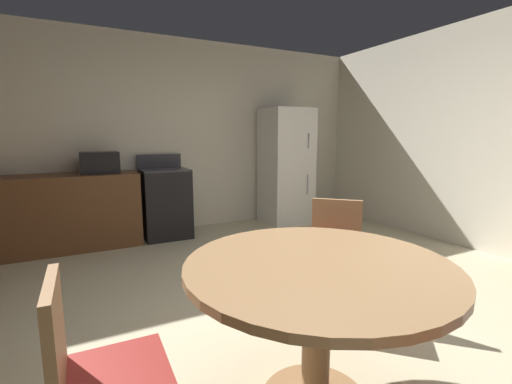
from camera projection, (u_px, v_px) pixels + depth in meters
ground_plane at (301, 324)px, 2.55m from camera, size 14.00×14.00×0.00m
wall_back at (181, 136)px, 5.09m from camera, size 5.95×0.12×2.70m
wall_right at (503, 136)px, 3.90m from camera, size 0.12×5.62×2.70m
kitchen_counter at (51, 214)px, 4.12m from camera, size 1.97×0.60×0.90m
oven_range at (165, 202)px, 4.72m from camera, size 0.60×0.60×1.10m
refrigerator at (286, 167)px, 5.44m from camera, size 0.68×0.68×1.76m
microwave at (100, 163)px, 4.28m from camera, size 0.44×0.32×0.26m
dining_table at (318, 292)px, 1.70m from camera, size 1.29×1.29×0.76m
chair_west at (94, 371)px, 1.29m from camera, size 0.41×0.41×0.87m
chair_northeast at (334, 250)px, 2.66m from camera, size 0.57×0.57×0.87m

